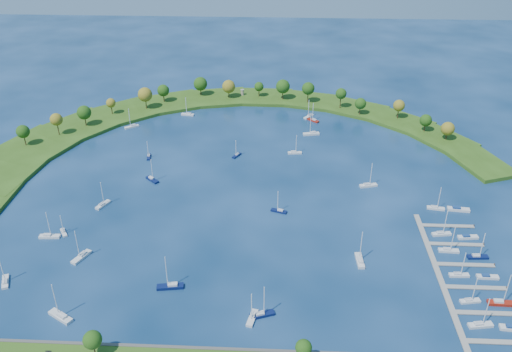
{
  "coord_description": "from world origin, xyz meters",
  "views": [
    {
      "loc": [
        16.29,
        -222.59,
        134.0
      ],
      "look_at": [
        5.0,
        5.0,
        4.0
      ],
      "focal_mm": 37.59,
      "sensor_mm": 36.0,
      "label": 1
    }
  ],
  "objects_px": {
    "moored_boat_15": "(81,256)",
    "moored_boat_16": "(252,317)",
    "moored_boat_0": "(311,133)",
    "docked_boat_0": "(480,324)",
    "docked_boat_9": "(468,237)",
    "docked_boat_11": "(458,209)",
    "moored_boat_10": "(262,314)",
    "moored_boat_12": "(5,281)",
    "moored_boat_6": "(170,286)",
    "docked_boat_3": "(501,302)",
    "moored_boat_13": "(313,120)",
    "docked_boat_10": "(436,207)",
    "docked_boat_5": "(487,277)",
    "dock_system": "(458,275)",
    "moored_boat_8": "(237,155)",
    "docked_boat_2": "(470,300)",
    "moored_boat_14": "(149,156)",
    "moored_boat_20": "(360,260)",
    "docked_boat_7": "(478,256)",
    "moored_boat_3": "(61,316)",
    "moored_boat_11": "(309,116)",
    "moored_boat_19": "(152,179)",
    "moored_boat_5": "(103,204)",
    "moored_boat_18": "(188,114)",
    "moored_boat_7": "(295,152)",
    "moored_boat_17": "(279,210)",
    "docked_boat_6": "(449,250)",
    "moored_boat_4": "(63,232)",
    "moored_boat_1": "(368,185)",
    "docked_boat_8": "(441,233)",
    "moored_boat_2": "(49,236)",
    "moored_boat_9": "(132,126)",
    "harbor_tower": "(242,92)",
    "docked_boat_4": "(459,274)"
  },
  "relations": [
    {
      "from": "moored_boat_8",
      "to": "moored_boat_12",
      "type": "distance_m",
      "value": 132.11
    },
    {
      "from": "moored_boat_12",
      "to": "moored_boat_19",
      "type": "bearing_deg",
      "value": -48.68
    },
    {
      "from": "moored_boat_10",
      "to": "docked_boat_11",
      "type": "xyz_separation_m",
      "value": [
        86.32,
        70.63,
        -0.19
      ]
    },
    {
      "from": "moored_boat_3",
      "to": "docked_boat_5",
      "type": "bearing_deg",
      "value": -138.46
    },
    {
      "from": "moored_boat_8",
      "to": "moored_boat_18",
      "type": "bearing_deg",
      "value": -116.72
    },
    {
      "from": "docked_boat_3",
      "to": "docked_boat_6",
      "type": "distance_m",
      "value": 31.63
    },
    {
      "from": "harbor_tower",
      "to": "moored_boat_9",
      "type": "height_order",
      "value": "moored_boat_9"
    },
    {
      "from": "dock_system",
      "to": "moored_boat_14",
      "type": "bearing_deg",
      "value": 147.07
    },
    {
      "from": "moored_boat_13",
      "to": "docked_boat_9",
      "type": "xyz_separation_m",
      "value": [
        59.41,
        -118.25,
        -0.26
      ]
    },
    {
      "from": "moored_boat_18",
      "to": "docked_boat_11",
      "type": "distance_m",
      "value": 173.38
    },
    {
      "from": "docked_boat_2",
      "to": "docked_boat_6",
      "type": "distance_m",
      "value": 29.22
    },
    {
      "from": "moored_boat_13",
      "to": "moored_boat_10",
      "type": "bearing_deg",
      "value": 123.44
    },
    {
      "from": "moored_boat_10",
      "to": "moored_boat_17",
      "type": "height_order",
      "value": "moored_boat_10"
    },
    {
      "from": "docked_boat_2",
      "to": "docked_boat_10",
      "type": "height_order",
      "value": "docked_boat_10"
    },
    {
      "from": "moored_boat_1",
      "to": "moored_boat_14",
      "type": "distance_m",
      "value": 116.52
    },
    {
      "from": "moored_boat_5",
      "to": "docked_boat_5",
      "type": "relative_size",
      "value": 1.48
    },
    {
      "from": "moored_boat_7",
      "to": "moored_boat_20",
      "type": "distance_m",
      "value": 95.27
    },
    {
      "from": "moored_boat_11",
      "to": "docked_boat_7",
      "type": "height_order",
      "value": "docked_boat_7"
    },
    {
      "from": "moored_boat_2",
      "to": "moored_boat_14",
      "type": "height_order",
      "value": "moored_boat_2"
    },
    {
      "from": "moored_boat_3",
      "to": "docked_boat_3",
      "type": "height_order",
      "value": "moored_boat_3"
    },
    {
      "from": "moored_boat_6",
      "to": "moored_boat_14",
      "type": "height_order",
      "value": "moored_boat_6"
    },
    {
      "from": "moored_boat_14",
      "to": "docked_boat_11",
      "type": "bearing_deg",
      "value": 64.15
    },
    {
      "from": "docked_boat_8",
      "to": "docked_boat_2",
      "type": "bearing_deg",
      "value": -98.86
    },
    {
      "from": "moored_boat_8",
      "to": "docked_boat_2",
      "type": "relative_size",
      "value": 0.9
    },
    {
      "from": "docked_boat_9",
      "to": "docked_boat_11",
      "type": "height_order",
      "value": "docked_boat_11"
    },
    {
      "from": "moored_boat_0",
      "to": "docked_boat_9",
      "type": "height_order",
      "value": "moored_boat_0"
    },
    {
      "from": "moored_boat_13",
      "to": "docked_boat_10",
      "type": "relative_size",
      "value": 1.01
    },
    {
      "from": "dock_system",
      "to": "docked_boat_9",
      "type": "bearing_deg",
      "value": 66.65
    },
    {
      "from": "moored_boat_9",
      "to": "docked_boat_2",
      "type": "relative_size",
      "value": 1.17
    },
    {
      "from": "moored_boat_17",
      "to": "docked_boat_3",
      "type": "distance_m",
      "value": 96.83
    },
    {
      "from": "moored_boat_15",
      "to": "moored_boat_16",
      "type": "height_order",
      "value": "moored_boat_15"
    },
    {
      "from": "moored_boat_6",
      "to": "moored_boat_17",
      "type": "xyz_separation_m",
      "value": [
        39.43,
        52.74,
        -0.11
      ]
    },
    {
      "from": "docked_boat_5",
      "to": "dock_system",
      "type": "bearing_deg",
      "value": 177.89
    },
    {
      "from": "moored_boat_16",
      "to": "moored_boat_20",
      "type": "distance_m",
      "value": 52.3
    },
    {
      "from": "moored_boat_10",
      "to": "moored_boat_11",
      "type": "height_order",
      "value": "moored_boat_10"
    },
    {
      "from": "moored_boat_4",
      "to": "docked_boat_8",
      "type": "relative_size",
      "value": 0.79
    },
    {
      "from": "moored_boat_6",
      "to": "docked_boat_3",
      "type": "distance_m",
      "value": 118.81
    },
    {
      "from": "docked_boat_2",
      "to": "docked_boat_8",
      "type": "relative_size",
      "value": 0.91
    },
    {
      "from": "moored_boat_18",
      "to": "docked_boat_4",
      "type": "xyz_separation_m",
      "value": [
        127.72,
        -148.2,
        -0.02
      ]
    },
    {
      "from": "dock_system",
      "to": "docked_boat_10",
      "type": "relative_size",
      "value": 7.11
    },
    {
      "from": "moored_boat_2",
      "to": "moored_boat_5",
      "type": "height_order",
      "value": "moored_boat_2"
    },
    {
      "from": "moored_boat_10",
      "to": "moored_boat_12",
      "type": "xyz_separation_m",
      "value": [
        -96.53,
        12.28,
        -0.03
      ]
    },
    {
      "from": "moored_boat_7",
      "to": "moored_boat_4",
      "type": "bearing_deg",
      "value": -146.74
    },
    {
      "from": "moored_boat_9",
      "to": "docked_boat_2",
      "type": "xyz_separation_m",
      "value": [
        158.29,
        -142.18,
        -0.05
      ]
    },
    {
      "from": "moored_boat_0",
      "to": "docked_boat_0",
      "type": "xyz_separation_m",
      "value": [
        50.96,
        -149.15,
        -0.05
      ]
    },
    {
      "from": "dock_system",
      "to": "moored_boat_18",
      "type": "height_order",
      "value": "moored_boat_18"
    },
    {
      "from": "moored_boat_14",
      "to": "docked_boat_10",
      "type": "xyz_separation_m",
      "value": [
        141.88,
        -43.57,
        0.04
      ]
    },
    {
      "from": "moored_boat_7",
      "to": "docked_boat_11",
      "type": "xyz_separation_m",
      "value": [
        73.37,
        -52.81,
        -0.14
      ]
    },
    {
      "from": "moored_boat_3",
      "to": "moored_boat_20",
      "type": "xyz_separation_m",
      "value": [
        106.51,
        35.76,
        -0.03
      ]
    },
    {
      "from": "moored_boat_20",
      "to": "docked_boat_7",
      "type": "xyz_separation_m",
      "value": [
        47.15,
        4.82,
        -0.05
      ]
    }
  ]
}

